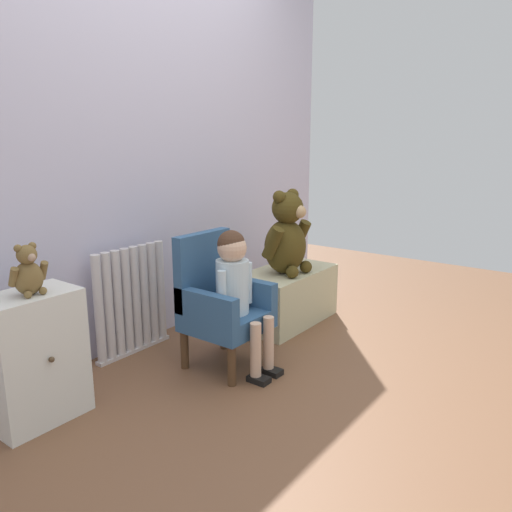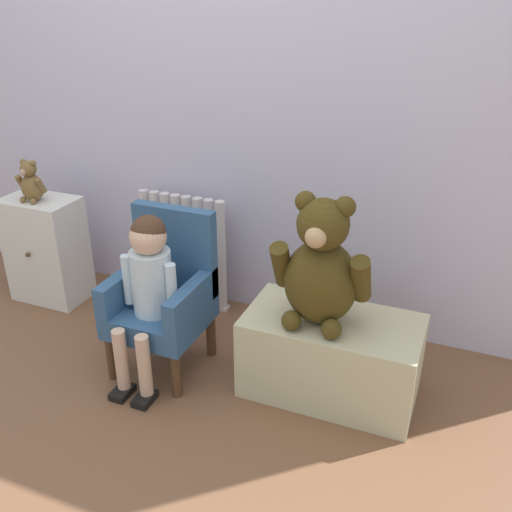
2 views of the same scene
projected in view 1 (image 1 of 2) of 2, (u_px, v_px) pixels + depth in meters
The scene contains 9 objects.
ground_plane at pixel (300, 391), 2.41m from camera, with size 6.00×6.00×0.00m, color brown.
back_wall at pixel (132, 137), 2.80m from camera, with size 3.80×0.05×2.40m, color silver.
radiator at pixel (132, 301), 2.79m from camera, with size 0.50×0.05×0.61m.
small_dresser at pixel (34, 357), 2.12m from camera, with size 0.38×0.28×0.57m.
child_armchair at pixel (220, 302), 2.63m from camera, with size 0.38×0.39×0.71m.
child_figure at pixel (236, 280), 2.54m from camera, with size 0.25×0.35×0.74m.
low_bench at pixel (286, 296), 3.29m from camera, with size 0.71×0.38×0.35m, color #C0BC91.
large_teddy_bear at pixel (286, 237), 3.13m from camera, with size 0.39×0.27×0.53m.
small_teddy_bear at pixel (28, 272), 2.01m from camera, with size 0.16×0.11×0.21m.
Camera 1 is at (-1.89, -1.14, 1.19)m, focal length 35.00 mm.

